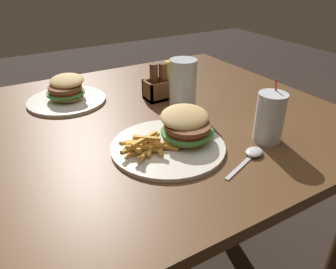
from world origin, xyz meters
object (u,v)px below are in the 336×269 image
Objects in this scene: condiment_caddy at (162,85)px; spoon at (253,154)px; juice_glass at (270,119)px; meal_plate_far at (66,94)px; beer_glass at (182,86)px; meal_plate_near at (176,136)px.

spoon is at bearing -89.31° from condiment_caddy.
meal_plate_far is at bearing 126.00° from juice_glass.
beer_glass is at bearing 105.76° from juice_glass.
beer_glass is at bearing -84.03° from condiment_caddy.
juice_glass is at bearing -74.24° from beer_glass.
condiment_caddy reaches higher than spoon.
beer_glass reaches higher than condiment_caddy.
meal_plate_near is at bearing -113.28° from condiment_caddy.
juice_glass is 0.63× the size of meal_plate_far.
meal_plate_near is 0.47m from meal_plate_far.
meal_plate_near is 0.33m from condiment_caddy.
condiment_caddy is (-0.10, 0.41, -0.02)m from juice_glass.
spoon is 1.31× the size of condiment_caddy.
juice_glass reaches higher than spoon.
spoon is (-0.01, -0.34, -0.07)m from beer_glass.
beer_glass is at bearing 54.08° from meal_plate_near.
meal_plate_far is (-0.30, 0.58, 0.02)m from spoon.
meal_plate_near is 1.80× the size of juice_glass.
condiment_caddy is at bearing 95.97° from beer_glass.
juice_glass reaches higher than meal_plate_near.
spoon is (0.14, -0.14, -0.02)m from meal_plate_near.
meal_plate_far reaches higher than spoon.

